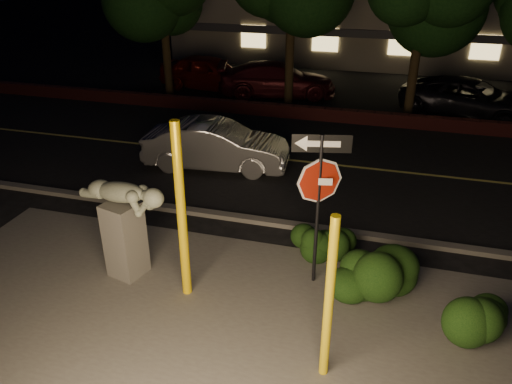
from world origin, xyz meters
TOP-DOWN VIEW (x-y plane):
  - ground at (0.00, 10.00)m, footprint 90.00×90.00m
  - patio at (0.00, -1.00)m, footprint 14.00×6.00m
  - road at (0.00, 7.00)m, footprint 80.00×8.00m
  - lane_marking at (0.00, 7.00)m, footprint 80.00×0.12m
  - curb at (0.00, 2.90)m, footprint 80.00×0.25m
  - brick_wall at (0.00, 11.30)m, footprint 40.00×0.35m
  - parking_lot at (0.00, 17.00)m, footprint 40.00×12.00m
  - building at (0.00, 24.99)m, footprint 22.00×10.20m
  - yellow_pole_left at (-1.63, -0.15)m, footprint 0.18×0.18m
  - yellow_pole_right at (1.29, -1.49)m, footprint 0.15×0.15m
  - signpost at (0.72, 0.90)m, footprint 1.06×0.26m
  - sculpture at (-3.03, 0.11)m, footprint 2.06×1.03m
  - hedge_center at (0.66, 1.91)m, footprint 1.97×1.37m
  - hedge_right at (1.76, 0.80)m, footprint 2.03×1.42m
  - hedge_far_right at (3.53, 0.04)m, footprint 1.46×0.94m
  - silver_sedan at (-3.16, 5.87)m, footprint 4.51×1.94m
  - parked_car_red at (-6.62, 14.46)m, footprint 4.90×2.56m
  - parked_car_darkred at (-3.24, 14.15)m, footprint 5.60×3.37m
  - parked_car_dark at (4.81, 13.31)m, footprint 5.86×4.06m

SIDE VIEW (x-z plane):
  - ground at x=0.00m, z-range 0.00..0.00m
  - road at x=0.00m, z-range 0.00..0.01m
  - parking_lot at x=0.00m, z-range 0.00..0.01m
  - patio at x=0.00m, z-range 0.00..0.02m
  - lane_marking at x=0.00m, z-range 0.02..0.02m
  - curb at x=0.00m, z-range 0.00..0.12m
  - brick_wall at x=0.00m, z-range 0.00..0.50m
  - hedge_center at x=0.66m, z-range 0.00..0.93m
  - hedge_far_right at x=3.53m, z-range 0.00..1.00m
  - hedge_right at x=1.76m, z-range 0.00..1.21m
  - silver_sedan at x=-3.16m, z-range 0.00..1.44m
  - parked_car_dark at x=4.81m, z-range 0.00..1.49m
  - parked_car_darkred at x=-3.24m, z-range 0.00..1.52m
  - parked_car_red at x=-6.62m, z-range 0.00..1.59m
  - sculpture at x=-3.03m, z-range 0.26..2.47m
  - yellow_pole_right at x=1.29m, z-range 0.00..2.92m
  - yellow_pole_left at x=-1.63m, z-range 0.00..3.59m
  - building at x=0.00m, z-range 0.00..4.00m
  - signpost at x=0.72m, z-range 0.68..3.87m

